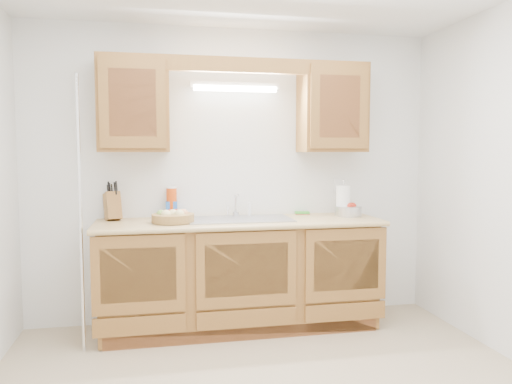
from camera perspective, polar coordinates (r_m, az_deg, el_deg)
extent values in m
cube|color=silver|center=(4.33, -2.53, 1.94)|extent=(3.50, 0.02, 2.50)
cube|color=silver|center=(1.46, 16.14, -3.56)|extent=(3.50, 0.02, 2.50)
cube|color=olive|center=(4.16, -1.84, -9.47)|extent=(2.20, 0.60, 0.86)
cube|color=tan|center=(4.06, -1.82, -3.49)|extent=(2.30, 0.63, 0.04)
cube|color=olive|center=(4.13, -13.81, 9.66)|extent=(0.55, 0.33, 0.75)
cube|color=olive|center=(4.39, 8.69, 9.43)|extent=(0.55, 0.33, 0.75)
cube|color=olive|center=(4.08, -1.88, 14.31)|extent=(2.20, 0.05, 0.12)
cylinder|color=white|center=(4.26, -2.36, 11.72)|extent=(0.70, 0.05, 0.05)
cube|color=white|center=(4.30, -2.42, 12.07)|extent=(0.76, 0.06, 0.05)
cube|color=#9E9EA3|center=(4.08, -1.87, -3.13)|extent=(0.84, 0.46, 0.01)
cube|color=#9E9EA3|center=(4.06, -4.80, -4.36)|extent=(0.39, 0.40, 0.16)
cube|color=#9E9EA3|center=(4.13, 1.02, -4.20)|extent=(0.39, 0.40, 0.16)
cylinder|color=silver|center=(4.27, -2.32, -2.55)|extent=(0.06, 0.06, 0.04)
cylinder|color=silver|center=(4.26, -2.32, -1.48)|extent=(0.02, 0.02, 0.16)
cylinder|color=silver|center=(4.20, -2.22, -0.33)|extent=(0.02, 0.12, 0.02)
cylinder|color=white|center=(4.28, -0.74, -1.98)|extent=(0.03, 0.03, 0.12)
cylinder|color=silver|center=(3.78, -19.43, -2.53)|extent=(0.03, 0.03, 2.00)
cube|color=white|center=(4.58, 9.32, 0.77)|extent=(0.08, 0.01, 0.12)
cylinder|color=#A17A41|center=(3.95, -9.46, -2.96)|extent=(0.39, 0.39, 0.06)
sphere|color=#D8C67F|center=(3.90, -10.25, -2.61)|extent=(0.08, 0.08, 0.08)
sphere|color=#D8C67F|center=(3.90, -8.77, -2.60)|extent=(0.08, 0.08, 0.08)
sphere|color=tan|center=(3.98, -8.30, -2.46)|extent=(0.08, 0.08, 0.08)
sphere|color=#A82313|center=(4.00, -9.76, -2.47)|extent=(0.07, 0.07, 0.07)
sphere|color=#72A53F|center=(3.97, -10.80, -2.53)|extent=(0.07, 0.07, 0.07)
sphere|color=#D8C67F|center=(3.93, -9.46, -2.55)|extent=(0.08, 0.08, 0.08)
sphere|color=#A82313|center=(4.03, -9.12, -2.42)|extent=(0.07, 0.07, 0.07)
cube|color=olive|center=(4.20, -16.08, -1.58)|extent=(0.17, 0.21, 0.25)
cylinder|color=black|center=(4.17, -16.56, 0.19)|extent=(0.03, 0.04, 0.09)
cylinder|color=black|center=(4.17, -16.14, 0.25)|extent=(0.03, 0.04, 0.09)
cylinder|color=black|center=(4.17, -15.73, 0.32)|extent=(0.03, 0.04, 0.09)
cylinder|color=black|center=(4.21, -16.38, 0.40)|extent=(0.03, 0.04, 0.09)
cylinder|color=black|center=(4.21, -15.83, 0.46)|extent=(0.03, 0.04, 0.09)
cylinder|color=black|center=(4.24, -16.48, 0.53)|extent=(0.03, 0.04, 0.09)
cylinder|color=black|center=(4.24, -15.66, 0.60)|extent=(0.03, 0.04, 0.09)
cylinder|color=#CF410B|center=(4.24, -9.62, -1.25)|extent=(0.09, 0.09, 0.25)
cylinder|color=white|center=(4.22, -9.64, 0.51)|extent=(0.09, 0.09, 0.01)
imported|color=blue|center=(4.24, -9.62, -1.52)|extent=(0.10, 0.10, 0.21)
cube|color=#CC333F|center=(4.44, 5.31, -2.52)|extent=(0.14, 0.10, 0.01)
cube|color=green|center=(4.44, 5.31, -2.37)|extent=(0.14, 0.10, 0.02)
cylinder|color=silver|center=(4.37, 9.93, -2.65)|extent=(0.15, 0.15, 0.01)
cylinder|color=silver|center=(4.35, 9.95, -0.75)|extent=(0.02, 0.02, 0.30)
cylinder|color=white|center=(4.35, 9.95, -0.93)|extent=(0.15, 0.15, 0.25)
sphere|color=silver|center=(4.34, 9.98, 1.24)|extent=(0.02, 0.02, 0.02)
cylinder|color=silver|center=(4.36, 10.49, -2.16)|extent=(0.30, 0.30, 0.09)
sphere|color=#A82313|center=(4.34, 10.17, -1.60)|extent=(0.06, 0.06, 0.06)
sphere|color=#A82313|center=(4.38, 10.73, -1.55)|extent=(0.06, 0.06, 0.06)
sphere|color=#A82313|center=(4.33, 10.63, -1.62)|extent=(0.06, 0.06, 0.06)
sphere|color=#A82313|center=(4.35, 11.01, -1.60)|extent=(0.06, 0.06, 0.06)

